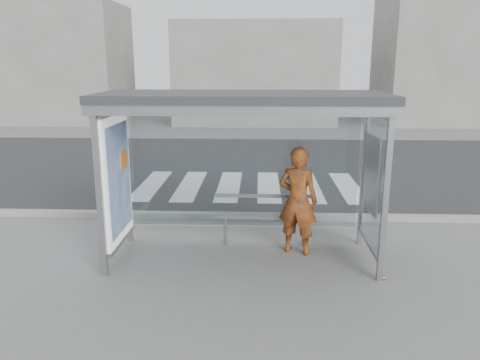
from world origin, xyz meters
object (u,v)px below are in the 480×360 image
at_px(bus_shelter, 218,135).
at_px(soda_can, 381,278).
at_px(person, 298,201).
at_px(bench, 265,216).

distance_m(bus_shelter, soda_can, 3.18).
distance_m(person, bench, 0.71).
xyz_separation_m(person, soda_can, (1.14, -0.98, -0.86)).
bearing_deg(person, bench, -7.89).
height_order(person, bench, person).
bearing_deg(soda_can, bus_shelter, 162.50).
bearing_deg(bench, person, -29.17).
xyz_separation_m(bus_shelter, bench, (0.72, 0.52, -1.46)).
bearing_deg(soda_can, person, 139.27).
bearing_deg(bus_shelter, bench, 35.78).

